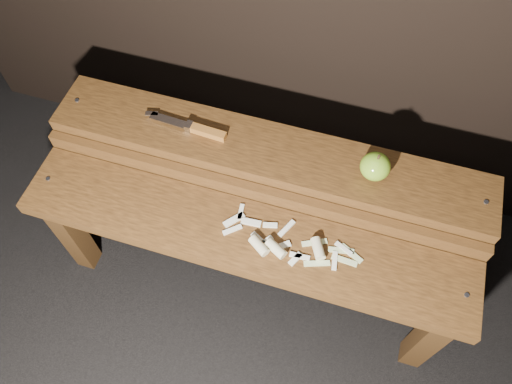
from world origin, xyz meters
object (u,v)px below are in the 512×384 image
(bench_front_tier, at_px, (243,248))
(bench_rear_tier, at_px, (267,168))
(apple, at_px, (375,166))
(knife, at_px, (198,129))

(bench_front_tier, distance_m, bench_rear_tier, 0.23)
(bench_front_tier, relative_size, apple, 14.74)
(bench_front_tier, bearing_deg, knife, 130.49)
(bench_rear_tier, relative_size, apple, 14.74)
(bench_rear_tier, bearing_deg, apple, 0.89)
(bench_front_tier, xyz_separation_m, apple, (0.28, 0.23, 0.18))
(bench_rear_tier, bearing_deg, bench_front_tier, -90.00)
(bench_front_tier, height_order, knife, knife)
(bench_front_tier, relative_size, knife, 5.03)
(apple, distance_m, knife, 0.47)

